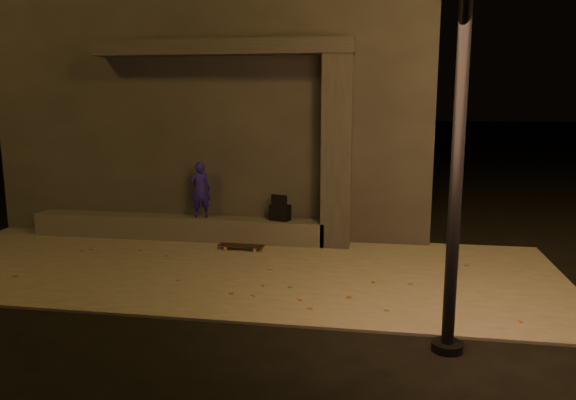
% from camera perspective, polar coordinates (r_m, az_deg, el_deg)
% --- Properties ---
extents(ground, '(120.00, 120.00, 0.00)m').
position_cam_1_polar(ground, '(7.81, -10.38, -11.36)').
color(ground, black).
rests_on(ground, ground).
extents(sidewalk, '(11.00, 4.40, 0.04)m').
position_cam_1_polar(sidewalk, '(9.59, -6.31, -6.92)').
color(sidewalk, '#68635C').
rests_on(sidewalk, ground).
extents(building, '(9.00, 5.10, 5.22)m').
position_cam_1_polar(building, '(13.75, -5.44, 9.35)').
color(building, '#373432').
rests_on(building, ground).
extents(ledge, '(6.00, 0.55, 0.45)m').
position_cam_1_polar(ledge, '(11.59, -11.13, -2.73)').
color(ledge, '#57554F').
rests_on(ledge, sidewalk).
extents(column, '(0.55, 0.55, 3.60)m').
position_cam_1_polar(column, '(10.62, 4.99, 4.85)').
color(column, '#373432').
rests_on(column, sidewalk).
extents(canopy, '(5.00, 0.70, 0.28)m').
position_cam_1_polar(canopy, '(11.05, -6.68, 15.12)').
color(canopy, '#373432').
rests_on(canopy, column).
extents(skateboarder, '(0.47, 0.37, 1.12)m').
position_cam_1_polar(skateboarder, '(11.27, -8.91, 1.04)').
color(skateboarder, '#231695').
rests_on(skateboarder, ledge).
extents(backpack, '(0.42, 0.34, 0.52)m').
position_cam_1_polar(backpack, '(10.94, -0.81, -1.15)').
color(backpack, black).
rests_on(backpack, ledge).
extents(skateboard, '(0.87, 0.26, 0.09)m').
position_cam_1_polar(skateboard, '(10.58, -4.77, -4.66)').
color(skateboard, black).
rests_on(skateboard, sidewalk).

